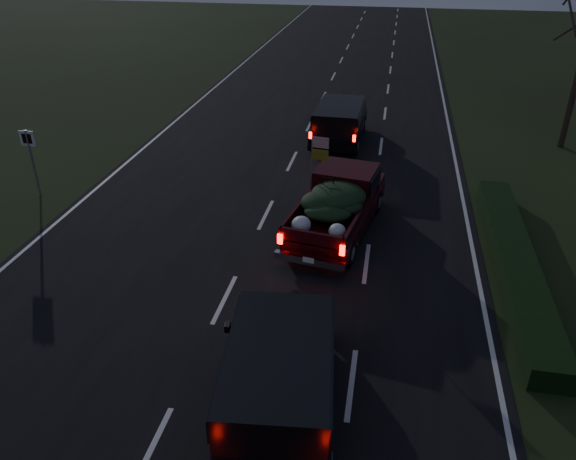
% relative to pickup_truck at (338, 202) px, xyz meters
% --- Properties ---
extents(ground, '(120.00, 120.00, 0.00)m').
position_rel_pickup_truck_xyz_m(ground, '(-2.51, -4.39, -1.03)').
color(ground, black).
rests_on(ground, ground).
extents(road_asphalt, '(14.00, 120.00, 0.02)m').
position_rel_pickup_truck_xyz_m(road_asphalt, '(-2.51, -4.39, -1.02)').
color(road_asphalt, black).
rests_on(road_asphalt, ground).
extents(hedge_row, '(1.00, 10.00, 0.60)m').
position_rel_pickup_truck_xyz_m(hedge_row, '(5.29, -1.39, -0.73)').
color(hedge_row, black).
rests_on(hedge_row, ground).
extents(route_sign, '(0.55, 0.08, 2.50)m').
position_rel_pickup_truck_xyz_m(route_sign, '(-11.01, 0.61, 0.62)').
color(route_sign, gray).
rests_on(route_sign, ground).
extents(pickup_truck, '(2.85, 5.52, 2.76)m').
position_rel_pickup_truck_xyz_m(pickup_truck, '(0.00, 0.00, 0.00)').
color(pickup_truck, '#36070B').
rests_on(pickup_truck, ground).
extents(lead_suv, '(2.17, 4.94, 1.40)m').
position_rel_pickup_truck_xyz_m(lead_suv, '(-0.85, 8.39, 0.03)').
color(lead_suv, black).
rests_on(lead_suv, ground).
extents(rear_suv, '(2.70, 5.21, 1.44)m').
position_rel_pickup_truck_xyz_m(rear_suv, '(-0.28, -7.96, 0.06)').
color(rear_suv, black).
rests_on(rear_suv, ground).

